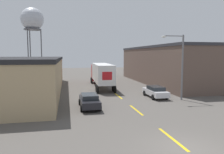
{
  "coord_description": "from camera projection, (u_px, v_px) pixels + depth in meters",
  "views": [
    {
      "loc": [
        -6.44,
        -10.71,
        5.27
      ],
      "look_at": [
        -0.93,
        15.84,
        2.53
      ],
      "focal_mm": 35.0,
      "sensor_mm": 36.0,
      "label": 1
    }
  ],
  "objects": [
    {
      "name": "ground_plane",
      "position": [
        185.0,
        149.0,
        12.27
      ],
      "size": [
        160.0,
        160.0,
        0.0
      ],
      "primitive_type": "plane",
      "color": "#56514C"
    },
    {
      "name": "road_centerline",
      "position": [
        136.0,
        110.0,
        20.95
      ],
      "size": [
        0.2,
        18.61,
        0.01
      ],
      "color": "gold",
      "rests_on": "ground_plane"
    },
    {
      "name": "warehouse_left",
      "position": [
        16.0,
        75.0,
        30.21
      ],
      "size": [
        12.3,
        29.15,
        4.92
      ],
      "color": "tan",
      "rests_on": "ground_plane"
    },
    {
      "name": "warehouse_right",
      "position": [
        171.0,
        65.0,
        41.53
      ],
      "size": [
        11.55,
        28.0,
        6.86
      ],
      "color": "brown",
      "rests_on": "ground_plane"
    },
    {
      "name": "semi_truck",
      "position": [
        101.0,
        73.0,
        35.86
      ],
      "size": [
        3.18,
        14.01,
        3.85
      ],
      "rotation": [
        0.0,
        0.0,
        -0.04
      ],
      "color": "#B21919",
      "rests_on": "ground_plane"
    },
    {
      "name": "parked_car_right_mid",
      "position": [
        155.0,
        91.0,
        27.13
      ],
      "size": [
        1.97,
        4.65,
        1.41
      ],
      "color": "silver",
      "rests_on": "ground_plane"
    },
    {
      "name": "parked_car_left_far",
      "position": [
        89.0,
        100.0,
        21.78
      ],
      "size": [
        1.97,
        4.65,
        1.41
      ],
      "color": "black",
      "rests_on": "ground_plane"
    },
    {
      "name": "water_tower",
      "position": [
        32.0,
        20.0,
        60.53
      ],
      "size": [
        6.27,
        6.27,
        18.36
      ],
      "color": "#47474C",
      "rests_on": "ground_plane"
    },
    {
      "name": "street_lamp",
      "position": [
        180.0,
        62.0,
        25.23
      ],
      "size": [
        2.78,
        0.32,
        7.58
      ],
      "color": "slate",
      "rests_on": "ground_plane"
    }
  ]
}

